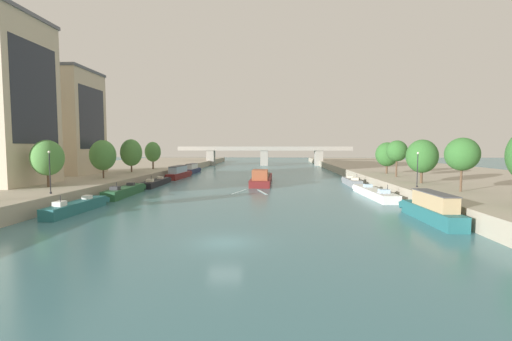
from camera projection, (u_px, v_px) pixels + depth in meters
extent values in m
plane|color=#42757F|center=(225.00, 243.00, 25.37)|extent=(400.00, 400.00, 0.00)
cube|color=#A89E89|center=(99.00, 172.00, 82.08)|extent=(36.00, 170.00, 1.81)
cube|color=#A89E89|center=(426.00, 174.00, 78.11)|extent=(36.00, 170.00, 1.81)
cube|color=maroon|center=(262.00, 180.00, 67.32)|extent=(3.85, 19.14, 1.14)
cube|color=maroon|center=(264.00, 175.00, 77.17)|extent=(3.42, 1.29, 0.94)
cube|color=maroon|center=(262.00, 177.00, 67.28)|extent=(3.92, 19.14, 0.06)
cube|color=#9E5133|center=(260.00, 175.00, 60.75)|extent=(2.74, 3.86, 1.79)
cube|color=black|center=(261.00, 172.00, 62.65)|extent=(2.15, 0.06, 0.50)
cube|color=brown|center=(262.00, 175.00, 69.17)|extent=(2.93, 9.97, 0.36)
cylinder|color=#232328|center=(263.00, 176.00, 61.50)|extent=(0.07, 0.07, 1.10)
cube|color=silver|center=(262.00, 192.00, 53.52)|extent=(1.92, 5.88, 0.03)
cube|color=silver|center=(239.00, 192.00, 53.75)|extent=(2.08, 5.85, 0.03)
cube|color=#23666B|center=(76.00, 207.00, 36.85)|extent=(1.93, 9.57, 1.11)
cube|color=#23666B|center=(101.00, 199.00, 41.92)|extent=(1.58, 1.28, 0.92)
cube|color=#23666B|center=(76.00, 202.00, 36.81)|extent=(1.96, 9.57, 0.06)
cube|color=white|center=(87.00, 197.00, 38.87)|extent=(0.84, 0.93, 0.40)
cube|color=white|center=(60.00, 204.00, 34.14)|extent=(0.93, 1.13, 0.48)
cylinder|color=#232328|center=(61.00, 201.00, 33.91)|extent=(0.07, 0.07, 1.10)
cube|color=#235633|center=(124.00, 192.00, 49.29)|extent=(2.31, 10.97, 1.19)
cube|color=#235633|center=(139.00, 186.00, 55.08)|extent=(1.91, 1.31, 0.96)
cube|color=#235633|center=(124.00, 187.00, 49.25)|extent=(2.35, 10.97, 0.06)
cube|color=#38383D|center=(131.00, 184.00, 51.63)|extent=(1.01, 0.93, 0.40)
cube|color=#38383D|center=(115.00, 188.00, 46.18)|extent=(1.12, 1.13, 0.48)
cylinder|color=#232328|center=(116.00, 186.00, 45.93)|extent=(0.07, 0.07, 1.10)
cube|color=black|center=(156.00, 183.00, 62.49)|extent=(2.44, 12.05, 0.96)
cube|color=black|center=(166.00, 179.00, 68.82)|extent=(1.99, 1.27, 0.84)
cube|color=black|center=(156.00, 180.00, 62.46)|extent=(2.48, 12.06, 0.06)
cube|color=beige|center=(160.00, 177.00, 65.07)|extent=(1.05, 0.93, 0.40)
cube|color=beige|center=(150.00, 180.00, 59.09)|extent=(1.16, 1.14, 0.48)
cylinder|color=#232328|center=(151.00, 179.00, 58.82)|extent=(0.07, 0.07, 1.10)
cube|color=maroon|center=(179.00, 175.00, 77.15)|extent=(2.58, 12.50, 1.21)
cube|color=maroon|center=(187.00, 173.00, 83.67)|extent=(2.13, 1.32, 0.97)
cube|color=maroon|center=(179.00, 173.00, 77.10)|extent=(2.63, 12.50, 0.06)
cube|color=#9EBCD6|center=(178.00, 169.00, 76.43)|extent=(2.05, 8.01, 1.44)
cube|color=#4C4C51|center=(178.00, 166.00, 76.38)|extent=(2.19, 8.26, 0.08)
cylinder|color=#232328|center=(175.00, 171.00, 73.32)|extent=(0.07, 0.07, 1.10)
cube|color=#1E284C|center=(193.00, 171.00, 91.98)|extent=(2.27, 9.65, 1.11)
cube|color=#1E284C|center=(197.00, 169.00, 97.08)|extent=(1.89, 1.30, 0.92)
cube|color=#1E284C|center=(192.00, 169.00, 91.94)|extent=(2.31, 9.65, 0.06)
cube|color=white|center=(192.00, 166.00, 91.41)|extent=(1.80, 6.19, 1.29)
cube|color=#4C4C51|center=(192.00, 164.00, 91.36)|extent=(1.93, 6.38, 0.08)
cylinder|color=#232328|center=(191.00, 167.00, 89.01)|extent=(0.07, 0.07, 1.10)
cube|color=#23666B|center=(431.00, 215.00, 32.48)|extent=(2.04, 9.64, 1.29)
cube|color=#23666B|center=(409.00, 204.00, 37.61)|extent=(1.76, 1.31, 1.02)
cube|color=#23666B|center=(431.00, 208.00, 32.43)|extent=(2.07, 9.64, 0.06)
cube|color=tan|center=(434.00, 201.00, 31.90)|extent=(1.63, 6.18, 1.41)
cube|color=#4C4C51|center=(435.00, 193.00, 31.85)|extent=(1.74, 6.37, 0.08)
cylinder|color=#232328|center=(451.00, 207.00, 29.51)|extent=(0.07, 0.07, 1.10)
cube|color=silver|center=(374.00, 193.00, 48.21)|extent=(2.83, 13.40, 1.03)
cube|color=silver|center=(360.00, 187.00, 55.20)|extent=(2.23, 1.31, 0.88)
cube|color=silver|center=(374.00, 190.00, 48.17)|extent=(2.87, 13.40, 0.06)
cube|color=#9EBCD6|center=(368.00, 186.00, 51.08)|extent=(1.18, 0.95, 0.40)
cube|color=#9EBCD6|center=(384.00, 191.00, 44.44)|extent=(1.31, 1.15, 0.48)
cylinder|color=#232328|center=(387.00, 189.00, 44.14)|extent=(0.07, 0.07, 1.10)
cube|color=gray|center=(352.00, 182.00, 63.31)|extent=(2.12, 9.06, 1.10)
cube|color=gray|center=(347.00, 179.00, 68.14)|extent=(1.89, 1.26, 0.91)
cube|color=gray|center=(352.00, 179.00, 63.27)|extent=(2.16, 9.06, 0.06)
cube|color=beige|center=(350.00, 177.00, 65.23)|extent=(1.00, 0.92, 0.40)
cube|color=beige|center=(355.00, 179.00, 60.74)|extent=(1.10, 1.12, 0.48)
cylinder|color=#232328|center=(357.00, 177.00, 60.52)|extent=(0.07, 0.07, 1.10)
cylinder|color=brown|center=(48.00, 177.00, 44.77)|extent=(0.34, 0.34, 2.55)
ellipsoid|color=#4C8942|center=(47.00, 158.00, 44.59)|extent=(4.01, 4.01, 4.62)
cylinder|color=brown|center=(103.00, 171.00, 57.42)|extent=(0.26, 0.26, 2.45)
ellipsoid|color=#4C8942|center=(103.00, 155.00, 57.24)|extent=(4.22, 4.22, 5.04)
cylinder|color=brown|center=(132.00, 166.00, 70.66)|extent=(0.31, 0.31, 2.52)
ellipsoid|color=#4C8942|center=(131.00, 153.00, 70.46)|extent=(4.32, 4.32, 5.49)
cylinder|color=brown|center=(153.00, 163.00, 81.26)|extent=(0.36, 0.36, 2.74)
ellipsoid|color=#4C8942|center=(153.00, 152.00, 81.07)|extent=(3.70, 3.70, 4.69)
cylinder|color=brown|center=(461.00, 177.00, 40.11)|extent=(0.25, 0.25, 3.34)
ellipsoid|color=#336B2D|center=(462.00, 154.00, 39.92)|extent=(3.75, 3.75, 3.84)
cylinder|color=brown|center=(421.00, 174.00, 49.59)|extent=(0.36, 0.36, 2.57)
ellipsoid|color=#336B2D|center=(422.00, 156.00, 49.41)|extent=(4.36, 4.36, 4.80)
cylinder|color=brown|center=(396.00, 167.00, 59.89)|extent=(0.28, 0.28, 3.51)
ellipsoid|color=#336B2D|center=(397.00, 151.00, 59.69)|extent=(3.56, 3.56, 3.65)
cylinder|color=brown|center=(387.00, 167.00, 67.31)|extent=(0.37, 0.37, 2.47)
ellipsoid|color=#336B2D|center=(387.00, 154.00, 67.13)|extent=(4.36, 4.36, 4.70)
cylinder|color=black|center=(50.00, 174.00, 38.27)|extent=(0.11, 0.11, 4.54)
sphere|color=#EAE5C6|center=(49.00, 152.00, 38.10)|extent=(0.28, 0.28, 0.28)
cylinder|color=black|center=(51.00, 193.00, 38.43)|extent=(0.22, 0.22, 0.20)
cylinder|color=black|center=(417.00, 171.00, 44.43)|extent=(0.11, 0.11, 4.29)
sphere|color=#EAE5C6|center=(418.00, 153.00, 44.27)|extent=(0.28, 0.28, 0.28)
cylinder|color=black|center=(417.00, 186.00, 44.57)|extent=(0.22, 0.22, 0.20)
cube|color=#232833|center=(36.00, 94.00, 46.49)|extent=(0.04, 9.01, 13.57)
cube|color=beige|center=(64.00, 124.00, 65.58)|extent=(11.18, 11.02, 19.31)
cube|color=#565B66|center=(62.00, 71.00, 64.89)|extent=(11.52, 11.35, 0.50)
cube|color=#232833|center=(92.00, 118.00, 65.23)|extent=(0.04, 8.82, 11.59)
cube|color=#9E998E|center=(264.00, 150.00, 127.89)|extent=(64.31, 4.40, 0.60)
cube|color=#9E998E|center=(264.00, 148.00, 125.84)|extent=(64.31, 0.30, 0.90)
cube|color=#9E998E|center=(264.00, 148.00, 129.83)|extent=(64.31, 0.30, 0.90)
cube|color=#9E998E|center=(211.00, 158.00, 129.15)|extent=(2.80, 3.60, 5.58)
cube|color=#9E998E|center=(264.00, 158.00, 128.11)|extent=(2.80, 3.60, 5.58)
cube|color=#9E998E|center=(319.00, 158.00, 127.06)|extent=(2.80, 3.60, 5.58)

